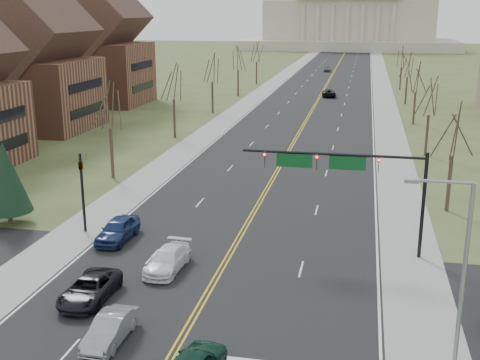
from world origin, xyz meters
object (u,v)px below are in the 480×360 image
at_px(street_light, 458,267).
at_px(car_far_sb, 327,69).
at_px(signal_mast, 346,170).
at_px(car_sb_outer_second, 118,229).
at_px(car_far_nb, 329,93).
at_px(car_sb_inner_lead, 110,329).
at_px(car_sb_inner_second, 168,260).
at_px(signal_left, 82,184).
at_px(car_sb_outer_lead, 90,289).

bearing_deg(street_light, car_far_sb, 95.94).
height_order(signal_mast, car_sb_outer_second, signal_mast).
relative_size(car_sb_outer_second, car_far_nb, 0.91).
bearing_deg(car_far_sb, car_far_nb, -86.43).
xyz_separation_m(car_sb_inner_lead, car_sb_inner_second, (0.07, 8.83, 0.01)).
xyz_separation_m(signal_left, car_sb_inner_second, (8.20, -5.32, -3.01)).
xyz_separation_m(car_sb_outer_lead, car_far_sb, (4.48, 136.80, 0.03)).
bearing_deg(car_far_sb, street_light, -84.54).
bearing_deg(car_far_nb, signal_mast, 87.33).
relative_size(signal_mast, street_light, 1.34).
bearing_deg(signal_mast, car_far_sb, 94.19).
distance_m(car_sb_inner_second, car_sb_outer_second, 6.60).
relative_size(car_sb_inner_second, car_far_nb, 0.91).
distance_m(car_sb_inner_lead, car_sb_outer_lead, 4.96).
relative_size(signal_left, car_sb_outer_lead, 1.21).
bearing_deg(street_light, car_sb_outer_second, 149.70).
distance_m(car_sb_inner_lead, car_far_nb, 91.58).
height_order(street_light, car_sb_outer_lead, street_light).
bearing_deg(car_far_nb, car_sb_outer_second, 75.74).
height_order(street_light, car_far_sb, street_light).
bearing_deg(car_far_sb, signal_left, -94.84).
xyz_separation_m(street_light, car_far_sb, (-14.58, 140.14, -4.49)).
bearing_deg(signal_left, car_sb_inner_second, -32.95).
bearing_deg(car_far_sb, car_sb_inner_second, -91.11).
bearing_deg(car_far_nb, car_sb_inner_second, 79.62).
bearing_deg(car_sb_outer_lead, car_sb_outer_second, 102.54).
bearing_deg(signal_mast, car_sb_outer_lead, -143.58).
relative_size(car_sb_inner_lead, car_sb_inner_second, 0.87).
distance_m(signal_left, car_sb_outer_second, 4.38).
xyz_separation_m(car_sb_inner_second, car_far_nb, (4.94, 82.62, 0.04)).
distance_m(signal_mast, car_far_nb, 77.69).
height_order(street_light, car_far_nb, street_light).
bearing_deg(car_sb_outer_second, car_far_nb, 83.96).
bearing_deg(signal_left, car_far_sb, 85.64).
relative_size(signal_left, car_far_sb, 1.42).
bearing_deg(car_far_sb, car_sb_outer_second, -93.42).
distance_m(car_sb_inner_second, car_far_sb, 131.96).
distance_m(car_sb_outer_lead, car_sb_outer_second, 9.25).
bearing_deg(car_sb_outer_lead, car_far_nb, 84.30).
bearing_deg(car_far_nb, car_sb_outer_lead, 77.83).
bearing_deg(car_sb_inner_lead, car_far_sb, 90.43).
bearing_deg(signal_mast, car_sb_inner_lead, -127.40).
height_order(car_sb_inner_lead, car_sb_outer_lead, car_sb_outer_lead).
bearing_deg(car_sb_inner_second, street_light, -24.26).
bearing_deg(car_sb_inner_second, car_far_sb, 92.15).
distance_m(signal_mast, signal_left, 19.06).
xyz_separation_m(street_light, car_sb_inner_second, (-16.03, 8.18, -4.52)).
height_order(street_light, car_sb_inner_second, street_light).
relative_size(signal_left, car_far_nb, 1.14).
relative_size(street_light, car_far_sb, 2.14).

